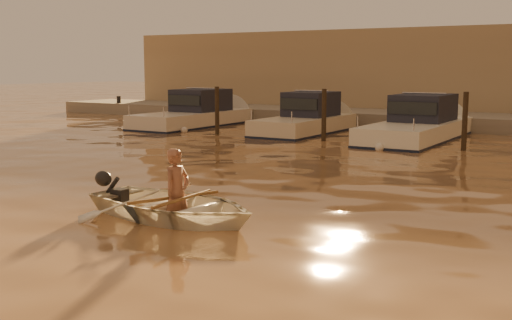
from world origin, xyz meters
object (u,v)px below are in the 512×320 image
Objects in this scene: person at (177,192)px; dinghy at (173,205)px; moored_boat_0 at (193,113)px; moored_boat_1 at (305,119)px; moored_boat_2 at (417,124)px.

dinghy is at bearing 90.00° from person.
moored_boat_0 reaches higher than dinghy.
dinghy is 2.22× the size of person.
moored_boat_2 is (4.92, 0.00, 0.00)m from moored_boat_1.
moored_boat_2 is (10.93, 0.00, 0.00)m from moored_boat_0.
moored_boat_2 is at bearing 5.08° from person.
dinghy is 15.23m from moored_boat_2.
moored_boat_2 reaches higher than person.
person is 0.20× the size of moored_boat_2.
moored_boat_1 and moored_boat_2 have the same top height.
moored_boat_1 is at bearing 0.00° from moored_boat_0.
moored_boat_1 is at bearing 22.58° from dinghy.
dinghy is 18.81m from moored_boat_0.
moored_boat_0 is at bearing 180.00° from moored_boat_2.
moored_boat_2 is at bearing 4.70° from dinghy.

